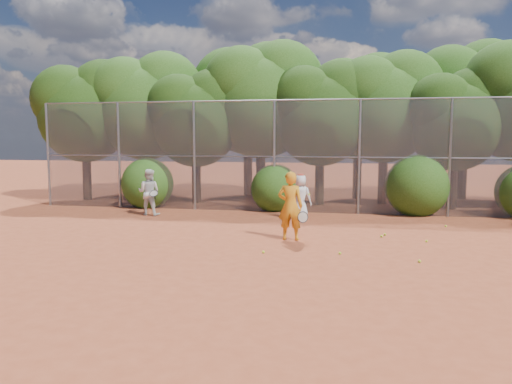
# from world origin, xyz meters

# --- Properties ---
(ground) EXTENTS (80.00, 80.00, 0.00)m
(ground) POSITION_xyz_m (0.00, 0.00, 0.00)
(ground) COLOR #963E21
(ground) RESTS_ON ground
(fence_back) EXTENTS (20.05, 0.09, 4.03)m
(fence_back) POSITION_xyz_m (-0.12, 6.00, 2.05)
(fence_back) COLOR gray
(fence_back) RESTS_ON ground
(tree_0) EXTENTS (4.38, 3.81, 6.00)m
(tree_0) POSITION_xyz_m (-9.44, 8.04, 3.93)
(tree_0) COLOR black
(tree_0) RESTS_ON ground
(tree_1) EXTENTS (4.64, 4.03, 6.35)m
(tree_1) POSITION_xyz_m (-6.94, 8.54, 4.16)
(tree_1) COLOR black
(tree_1) RESTS_ON ground
(tree_2) EXTENTS (3.99, 3.47, 5.47)m
(tree_2) POSITION_xyz_m (-4.45, 7.83, 3.58)
(tree_2) COLOR black
(tree_2) RESTS_ON ground
(tree_3) EXTENTS (4.89, 4.26, 6.70)m
(tree_3) POSITION_xyz_m (-1.94, 8.84, 4.40)
(tree_3) COLOR black
(tree_3) RESTS_ON ground
(tree_4) EXTENTS (4.19, 3.64, 5.73)m
(tree_4) POSITION_xyz_m (0.55, 8.24, 3.76)
(tree_4) COLOR black
(tree_4) RESTS_ON ground
(tree_5) EXTENTS (4.51, 3.92, 6.17)m
(tree_5) POSITION_xyz_m (3.06, 9.04, 4.05)
(tree_5) COLOR black
(tree_5) RESTS_ON ground
(tree_6) EXTENTS (3.86, 3.36, 5.29)m
(tree_6) POSITION_xyz_m (5.55, 8.03, 3.47)
(tree_6) COLOR black
(tree_6) RESTS_ON ground
(tree_9) EXTENTS (4.83, 4.20, 6.62)m
(tree_9) POSITION_xyz_m (-7.94, 10.84, 4.34)
(tree_9) COLOR black
(tree_9) RESTS_ON ground
(tree_10) EXTENTS (5.15, 4.48, 7.06)m
(tree_10) POSITION_xyz_m (-2.93, 11.05, 4.63)
(tree_10) COLOR black
(tree_10) RESTS_ON ground
(tree_11) EXTENTS (4.64, 4.03, 6.35)m
(tree_11) POSITION_xyz_m (2.06, 10.64, 4.16)
(tree_11) COLOR black
(tree_11) RESTS_ON ground
(tree_12) EXTENTS (5.02, 4.37, 6.88)m
(tree_12) POSITION_xyz_m (6.56, 11.24, 4.51)
(tree_12) COLOR black
(tree_12) RESTS_ON ground
(bush_0) EXTENTS (2.00, 2.00, 2.00)m
(bush_0) POSITION_xyz_m (-6.00, 6.30, 1.00)
(bush_0) COLOR #234812
(bush_0) RESTS_ON ground
(bush_1) EXTENTS (1.80, 1.80, 1.80)m
(bush_1) POSITION_xyz_m (-1.00, 6.30, 0.90)
(bush_1) COLOR #234812
(bush_1) RESTS_ON ground
(bush_2) EXTENTS (2.20, 2.20, 2.20)m
(bush_2) POSITION_xyz_m (4.00, 6.30, 1.10)
(bush_2) COLOR #234812
(bush_2) RESTS_ON ground
(player_yellow) EXTENTS (0.84, 0.52, 1.81)m
(player_yellow) POSITION_xyz_m (0.18, 1.14, 0.91)
(player_yellow) COLOR orange
(player_yellow) RESTS_ON ground
(player_teen) EXTENTS (0.81, 0.62, 1.51)m
(player_teen) POSITION_xyz_m (0.11, 4.54, 0.75)
(player_teen) COLOR white
(player_teen) RESTS_ON ground
(player_white) EXTENTS (0.85, 0.74, 1.60)m
(player_white) POSITION_xyz_m (-5.14, 4.38, 0.80)
(player_white) COLOR silver
(player_white) RESTS_ON ground
(ball_0) EXTENTS (0.07, 0.07, 0.07)m
(ball_0) POSITION_xyz_m (3.68, 1.46, 0.03)
(ball_0) COLOR #BADD28
(ball_0) RESTS_ON ground
(ball_1) EXTENTS (0.07, 0.07, 0.07)m
(ball_1) POSITION_xyz_m (2.68, 2.18, 0.03)
(ball_1) COLOR #BADD28
(ball_1) RESTS_ON ground
(ball_2) EXTENTS (0.07, 0.07, 0.07)m
(ball_2) POSITION_xyz_m (1.51, -0.31, 0.03)
(ball_2) COLOR #BADD28
(ball_2) RESTS_ON ground
(ball_3) EXTENTS (0.07, 0.07, 0.07)m
(ball_3) POSITION_xyz_m (2.57, 1.92, 0.03)
(ball_3) COLOR #BADD28
(ball_3) RESTS_ON ground
(ball_4) EXTENTS (0.07, 0.07, 0.07)m
(ball_4) POSITION_xyz_m (-0.25, -0.51, 0.03)
(ball_4) COLOR #BADD28
(ball_4) RESTS_ON ground
(ball_5) EXTENTS (0.07, 0.07, 0.07)m
(ball_5) POSITION_xyz_m (4.57, 3.84, 0.03)
(ball_5) COLOR #BADD28
(ball_5) RESTS_ON ground
(ball_6) EXTENTS (0.07, 0.07, 0.07)m
(ball_6) POSITION_xyz_m (3.22, -0.74, 0.03)
(ball_6) COLOR #BADD28
(ball_6) RESTS_ON ground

